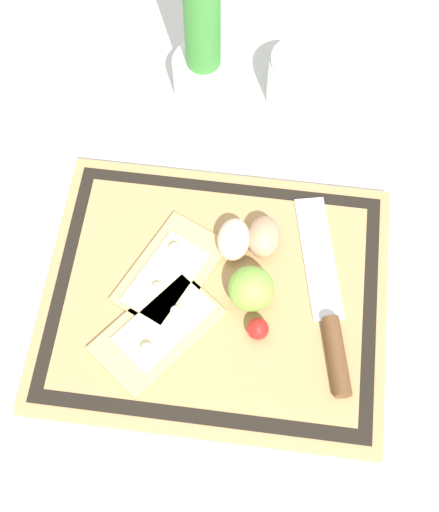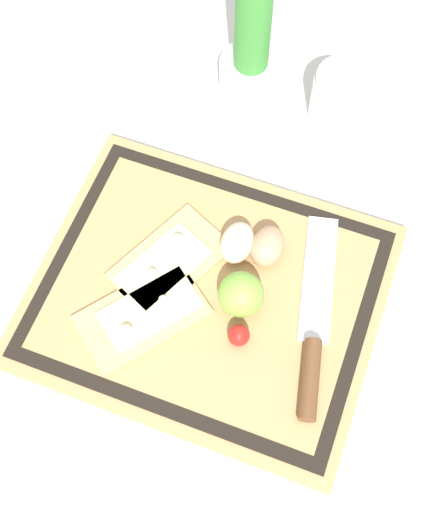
{
  "view_description": "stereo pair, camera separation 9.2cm",
  "coord_description": "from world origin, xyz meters",
  "px_view_note": "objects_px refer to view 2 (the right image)",
  "views": [
    {
      "loc": [
        0.05,
        -0.35,
        0.87
      ],
      "look_at": [
        0.0,
        0.05,
        0.04
      ],
      "focal_mm": 50.0,
      "sensor_mm": 36.0,
      "label": 1
    },
    {
      "loc": [
        0.14,
        -0.33,
        0.87
      ],
      "look_at": [
        0.0,
        0.05,
        0.04
      ],
      "focal_mm": 50.0,
      "sensor_mm": 36.0,
      "label": 2
    }
  ],
  "objects_px": {
    "pizza_slice_near": "(144,314)",
    "knife": "(313,346)",
    "herb_pot": "(251,54)",
    "egg_pink": "(237,243)",
    "sauce_jar": "(342,100)",
    "cherry_tomato_red": "(239,335)",
    "pizza_slice_far": "(168,262)",
    "lime": "(242,292)",
    "egg_brown": "(267,246)"
  },
  "relations": [
    {
      "from": "lime",
      "to": "sauce_jar",
      "type": "xyz_separation_m",
      "value": [
        0.03,
        0.34,
        -0.01
      ]
    },
    {
      "from": "egg_brown",
      "to": "lime",
      "type": "bearing_deg",
      "value": -96.3
    },
    {
      "from": "pizza_slice_far",
      "to": "herb_pot",
      "type": "relative_size",
      "value": 0.73
    },
    {
      "from": "pizza_slice_far",
      "to": "cherry_tomato_red",
      "type": "height_order",
      "value": "cherry_tomato_red"
    },
    {
      "from": "egg_brown",
      "to": "cherry_tomato_red",
      "type": "bearing_deg",
      "value": -87.39
    },
    {
      "from": "egg_pink",
      "to": "cherry_tomato_red",
      "type": "relative_size",
      "value": 2.11
    },
    {
      "from": "egg_brown",
      "to": "sauce_jar",
      "type": "xyz_separation_m",
      "value": [
        0.02,
        0.26,
        -0.0
      ]
    },
    {
      "from": "egg_brown",
      "to": "herb_pot",
      "type": "distance_m",
      "value": 0.29
    },
    {
      "from": "herb_pot",
      "to": "pizza_slice_near",
      "type": "bearing_deg",
      "value": -90.36
    },
    {
      "from": "pizza_slice_far",
      "to": "lime",
      "type": "bearing_deg",
      "value": -8.36
    },
    {
      "from": "cherry_tomato_red",
      "to": "egg_brown",
      "type": "bearing_deg",
      "value": 92.61
    },
    {
      "from": "pizza_slice_near",
      "to": "egg_pink",
      "type": "height_order",
      "value": "egg_pink"
    },
    {
      "from": "cherry_tomato_red",
      "to": "sauce_jar",
      "type": "bearing_deg",
      "value": 87.19
    },
    {
      "from": "herb_pot",
      "to": "knife",
      "type": "bearing_deg",
      "value": -59.99
    },
    {
      "from": "pizza_slice_far",
      "to": "herb_pot",
      "type": "xyz_separation_m",
      "value": [
        0.0,
        0.32,
        0.06
      ]
    },
    {
      "from": "egg_brown",
      "to": "herb_pot",
      "type": "bearing_deg",
      "value": 113.82
    },
    {
      "from": "lime",
      "to": "egg_pink",
      "type": "bearing_deg",
      "value": 114.39
    },
    {
      "from": "herb_pot",
      "to": "lime",
      "type": "bearing_deg",
      "value": -72.36
    },
    {
      "from": "pizza_slice_far",
      "to": "knife",
      "type": "height_order",
      "value": "pizza_slice_far"
    },
    {
      "from": "lime",
      "to": "sauce_jar",
      "type": "height_order",
      "value": "sauce_jar"
    },
    {
      "from": "pizza_slice_near",
      "to": "egg_pink",
      "type": "distance_m",
      "value": 0.15
    },
    {
      "from": "pizza_slice_far",
      "to": "knife",
      "type": "bearing_deg",
      "value": -12.2
    },
    {
      "from": "knife",
      "to": "cherry_tomato_red",
      "type": "distance_m",
      "value": 0.09
    },
    {
      "from": "pizza_slice_near",
      "to": "cherry_tomato_red",
      "type": "relative_size",
      "value": 6.51
    },
    {
      "from": "egg_pink",
      "to": "cherry_tomato_red",
      "type": "xyz_separation_m",
      "value": [
        0.04,
        -0.12,
        -0.01
      ]
    },
    {
      "from": "knife",
      "to": "egg_brown",
      "type": "relative_size",
      "value": 4.76
    },
    {
      "from": "herb_pot",
      "to": "egg_pink",
      "type": "bearing_deg",
      "value": -74.12
    },
    {
      "from": "lime",
      "to": "cherry_tomato_red",
      "type": "xyz_separation_m",
      "value": [
        0.01,
        -0.05,
        -0.02
      ]
    },
    {
      "from": "knife",
      "to": "sauce_jar",
      "type": "bearing_deg",
      "value": 100.9
    },
    {
      "from": "pizza_slice_near",
      "to": "pizza_slice_far",
      "type": "xyz_separation_m",
      "value": [
        0.0,
        0.08,
        0.0
      ]
    },
    {
      "from": "pizza_slice_far",
      "to": "lime",
      "type": "height_order",
      "value": "lime"
    },
    {
      "from": "knife",
      "to": "lime",
      "type": "height_order",
      "value": "lime"
    },
    {
      "from": "knife",
      "to": "lime",
      "type": "distance_m",
      "value": 0.11
    },
    {
      "from": "egg_brown",
      "to": "cherry_tomato_red",
      "type": "relative_size",
      "value": 2.11
    },
    {
      "from": "pizza_slice_near",
      "to": "sauce_jar",
      "type": "height_order",
      "value": "sauce_jar"
    },
    {
      "from": "knife",
      "to": "egg_pink",
      "type": "height_order",
      "value": "egg_pink"
    },
    {
      "from": "herb_pot",
      "to": "sauce_jar",
      "type": "height_order",
      "value": "herb_pot"
    },
    {
      "from": "knife",
      "to": "cherry_tomato_red",
      "type": "height_order",
      "value": "cherry_tomato_red"
    },
    {
      "from": "herb_pot",
      "to": "pizza_slice_far",
      "type": "bearing_deg",
      "value": -90.2
    },
    {
      "from": "knife",
      "to": "herb_pot",
      "type": "height_order",
      "value": "herb_pot"
    },
    {
      "from": "pizza_slice_near",
      "to": "lime",
      "type": "bearing_deg",
      "value": 29.96
    },
    {
      "from": "lime",
      "to": "pizza_slice_far",
      "type": "bearing_deg",
      "value": 171.64
    },
    {
      "from": "lime",
      "to": "cherry_tomato_red",
      "type": "relative_size",
      "value": 2.1
    },
    {
      "from": "egg_brown",
      "to": "cherry_tomato_red",
      "type": "distance_m",
      "value": 0.13
    },
    {
      "from": "egg_brown",
      "to": "egg_pink",
      "type": "relative_size",
      "value": 1.0
    },
    {
      "from": "cherry_tomato_red",
      "to": "lime",
      "type": "bearing_deg",
      "value": 105.61
    },
    {
      "from": "knife",
      "to": "pizza_slice_far",
      "type": "bearing_deg",
      "value": 167.8
    },
    {
      "from": "pizza_slice_near",
      "to": "knife",
      "type": "height_order",
      "value": "pizza_slice_near"
    },
    {
      "from": "knife",
      "to": "sauce_jar",
      "type": "xyz_separation_m",
      "value": [
        -0.07,
        0.37,
        0.01
      ]
    },
    {
      "from": "knife",
      "to": "sauce_jar",
      "type": "relative_size",
      "value": 3.07
    }
  ]
}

